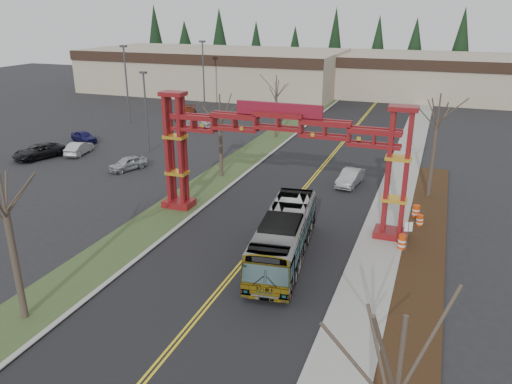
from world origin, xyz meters
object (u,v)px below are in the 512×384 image
at_px(barrel_south, 402,243).
at_px(bare_tree_right_far, 437,122).
at_px(parked_car_near_a, 128,163).
at_px(parked_car_near_b, 79,148).
at_px(gateway_arch, 278,141).
at_px(barrel_mid, 420,221).
at_px(silver_sedan, 350,178).
at_px(bare_tree_median_mid, 220,120).
at_px(bare_tree_median_near, 5,210).
at_px(parked_car_near_c, 39,151).
at_px(parked_car_mid_a, 186,113).
at_px(street_sign, 408,232).
at_px(retail_building_west, 214,70).
at_px(parked_car_mid_b, 84,137).
at_px(bare_tree_median_far, 276,93).
at_px(light_pole_far, 203,70).
at_px(light_pole_near, 146,106).
at_px(retail_building_east, 445,76).
at_px(parked_car_far_a, 197,124).
at_px(transit_bus, 284,236).
at_px(barrel_north, 416,212).
at_px(light_pole_mid, 126,79).

bearing_deg(barrel_south, bare_tree_right_far, 83.85).
bearing_deg(parked_car_near_a, parked_car_near_b, -176.65).
distance_m(gateway_arch, barrel_mid, 11.47).
xyz_separation_m(silver_sedan, bare_tree_median_mid, (-11.47, -1.77, 4.60)).
bearing_deg(bare_tree_median_near, parked_car_near_c, 131.38).
xyz_separation_m(parked_car_mid_a, street_sign, (32.34, -31.82, 0.84)).
bearing_deg(retail_building_west, parked_car_mid_b, -87.09).
xyz_separation_m(parked_car_near_b, bare_tree_median_far, (17.12, 14.23, 4.64)).
xyz_separation_m(parked_car_near_a, light_pole_far, (-6.45, 29.81, 5.21)).
xyz_separation_m(bare_tree_right_far, light_pole_near, (-28.75, 3.89, -1.34)).
relative_size(retail_building_east, bare_tree_median_near, 4.69).
xyz_separation_m(light_pole_near, street_sign, (27.90, -15.12, -3.29)).
xyz_separation_m(parked_car_mid_a, light_pole_near, (4.43, -16.70, 4.13)).
xyz_separation_m(parked_car_near_a, bare_tree_median_near, (9.20, -22.53, 5.17)).
bearing_deg(barrel_south, retail_building_east, 88.97).
height_order(retail_building_west, barrel_mid, retail_building_west).
bearing_deg(gateway_arch, parked_car_far_a, 127.59).
bearing_deg(bare_tree_median_near, retail_building_east, 76.96).
xyz_separation_m(parked_car_mid_b, barrel_mid, (37.65, -11.25, -0.21)).
relative_size(transit_bus, silver_sedan, 2.60).
distance_m(gateway_arch, barrel_south, 10.52).
relative_size(silver_sedan, bare_tree_median_far, 0.57).
height_order(parked_car_near_a, bare_tree_median_far, bare_tree_median_far).
distance_m(parked_car_near_c, barrel_north, 37.41).
relative_size(barrel_south, barrel_mid, 1.18).
distance_m(parked_car_mid_b, barrel_north, 38.54).
height_order(parked_car_near_c, parked_car_mid_b, parked_car_near_c).
bearing_deg(light_pole_far, parked_car_near_c, -98.31).
height_order(retail_building_west, light_pole_near, light_pole_near).
distance_m(retail_building_east, barrel_south, 63.58).
relative_size(silver_sedan, parked_car_near_a, 1.10).
xyz_separation_m(retail_building_west, barrel_south, (38.86, -55.50, -3.24)).
relative_size(parked_car_mid_a, barrel_mid, 6.02).
bearing_deg(bare_tree_median_far, parked_car_near_c, -139.86).
bearing_deg(parked_car_mid_b, barrel_south, -90.17).
distance_m(parked_car_far_a, bare_tree_median_mid, 20.15).
xyz_separation_m(parked_car_far_a, bare_tree_median_near, (10.78, -40.18, 5.09)).
height_order(bare_tree_median_mid, light_pole_far, light_pole_far).
xyz_separation_m(parked_car_near_c, parked_car_far_a, (9.20, 17.50, 0.01)).
height_order(bare_tree_median_near, barrel_south, bare_tree_median_near).
distance_m(retail_building_west, retail_building_east, 40.79).
distance_m(bare_tree_median_far, light_pole_near, 15.25).
bearing_deg(light_pole_near, bare_tree_median_far, 45.13).
distance_m(bare_tree_right_far, street_sign, 12.18).
distance_m(parked_car_far_a, bare_tree_right_far, 33.08).
height_order(parked_car_mid_b, light_pole_mid, light_pole_mid).
relative_size(retail_building_west, parked_car_near_a, 12.11).
bearing_deg(parked_car_near_a, light_pole_near, 126.73).
bearing_deg(bare_tree_median_near, bare_tree_median_mid, 90.00).
distance_m(silver_sedan, parked_car_near_a, 20.89).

